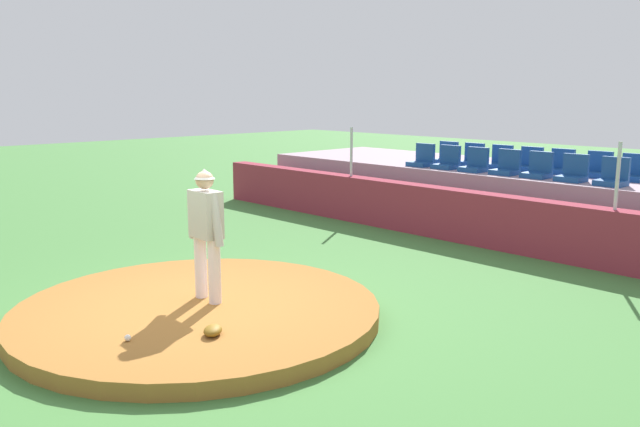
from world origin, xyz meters
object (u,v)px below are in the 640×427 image
(fielding_glove, at_px, (213,330))
(stadium_chair_10, at_px, (529,163))
(stadium_chair_11, at_px, (560,166))
(stadium_chair_5, at_px, (573,173))
(baseball, at_px, (128,338))
(stadium_chair_7, at_px, (446,156))
(pitcher, at_px, (206,225))
(stadium_chair_3, at_px, (507,167))
(stadium_chair_12, at_px, (597,169))
(stadium_chair_2, at_px, (475,164))
(stadium_chair_9, at_px, (500,161))
(stadium_chair_4, at_px, (538,170))
(stadium_chair_1, at_px, (448,161))
(stadium_chair_8, at_px, (472,158))
(stadium_chair_0, at_px, (422,159))
(stadium_chair_13, at_px, (633,172))
(stadium_chair_6, at_px, (613,177))

(fielding_glove, bearing_deg, stadium_chair_10, 143.33)
(stadium_chair_11, bearing_deg, stadium_chair_5, 127.58)
(stadium_chair_5, distance_m, stadium_chair_11, 1.14)
(baseball, relative_size, stadium_chair_7, 0.15)
(pitcher, relative_size, fielding_glove, 5.73)
(stadium_chair_3, height_order, stadium_chair_12, same)
(stadium_chair_2, bearing_deg, stadium_chair_9, -91.33)
(stadium_chair_4, height_order, stadium_chair_11, same)
(stadium_chair_1, height_order, stadium_chair_8, same)
(stadium_chair_4, bearing_deg, stadium_chair_0, 0.64)
(stadium_chair_5, bearing_deg, stadium_chair_9, -23.12)
(stadium_chair_0, relative_size, stadium_chair_11, 1.00)
(stadium_chair_2, distance_m, stadium_chair_12, 2.35)
(stadium_chair_0, xyz_separation_m, stadium_chair_12, (3.53, 0.94, 0.00))
(pitcher, height_order, stadium_chair_9, pitcher)
(stadium_chair_1, height_order, stadium_chair_5, same)
(stadium_chair_1, xyz_separation_m, stadium_chair_11, (2.10, 0.93, 0.00))
(stadium_chair_5, height_order, stadium_chair_8, same)
(fielding_glove, bearing_deg, pitcher, -165.38)
(stadium_chair_12, relative_size, stadium_chair_13, 1.00)
(pitcher, relative_size, stadium_chair_1, 3.44)
(stadium_chair_13, bearing_deg, baseball, 80.55)
(stadium_chair_12, bearing_deg, stadium_chair_2, 23.76)
(stadium_chair_4, xyz_separation_m, stadium_chair_13, (1.44, 0.87, 0.00))
(stadium_chair_5, relative_size, stadium_chair_11, 1.00)
(stadium_chair_0, relative_size, stadium_chair_8, 1.00)
(baseball, distance_m, stadium_chair_8, 9.78)
(stadium_chair_1, bearing_deg, stadium_chair_7, -52.84)
(pitcher, distance_m, stadium_chair_10, 8.06)
(pitcher, relative_size, stadium_chair_8, 3.44)
(stadium_chair_3, xyz_separation_m, stadium_chair_4, (0.68, 0.00, 0.00))
(fielding_glove, bearing_deg, stadium_chair_2, 149.22)
(fielding_glove, height_order, stadium_chair_1, stadium_chair_1)
(baseball, height_order, stadium_chair_1, stadium_chair_1)
(pitcher, distance_m, stadium_chair_3, 7.16)
(baseball, distance_m, stadium_chair_13, 9.68)
(stadium_chair_9, bearing_deg, stadium_chair_0, 33.19)
(pitcher, bearing_deg, stadium_chair_3, 92.47)
(stadium_chair_4, distance_m, stadium_chair_7, 2.92)
(stadium_chair_2, bearing_deg, stadium_chair_12, -156.24)
(stadium_chair_5, bearing_deg, stadium_chair_8, -17.85)
(stadium_chair_4, height_order, stadium_chair_9, same)
(baseball, height_order, stadium_chair_6, stadium_chair_6)
(stadium_chair_9, xyz_separation_m, stadium_chair_12, (2.13, 0.03, 0.00))
(stadium_chair_6, distance_m, stadium_chair_7, 4.33)
(fielding_glove, xyz_separation_m, stadium_chair_9, (-1.73, 8.72, 1.13))
(stadium_chair_10, bearing_deg, fielding_glove, 96.78)
(stadium_chair_12, bearing_deg, stadium_chair_4, 50.33)
(stadium_chair_7, distance_m, stadium_chair_9, 1.41)
(stadium_chair_1, bearing_deg, stadium_chair_5, -179.54)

